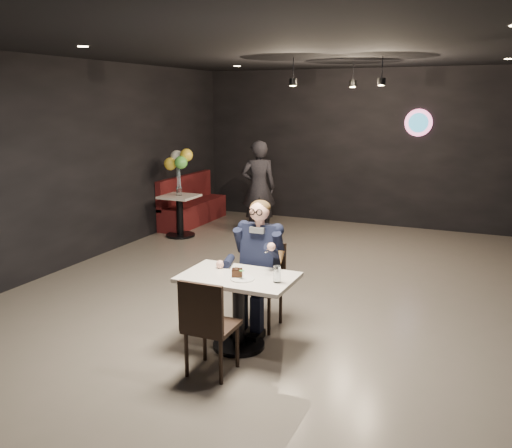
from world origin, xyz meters
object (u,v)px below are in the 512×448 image
at_px(seated_man, 260,263).
at_px(balloon_vase, 179,191).
at_px(booth_bench, 193,200).
at_px(chair_far, 260,286).
at_px(main_table, 239,312).
at_px(sundae_glass, 277,274).
at_px(passerby, 259,188).
at_px(chair_near, 212,324).
at_px(side_table, 180,216).

height_order(seated_man, balloon_vase, seated_man).
bearing_deg(booth_bench, chair_far, -51.99).
distance_m(main_table, chair_far, 0.56).
height_order(booth_bench, balloon_vase, booth_bench).
relative_size(booth_bench, balloon_vase, 12.41).
bearing_deg(sundae_glass, passerby, 115.37).
bearing_deg(chair_far, chair_near, -90.00).
bearing_deg(balloon_vase, side_table, 0.00).
height_order(sundae_glass, booth_bench, booth_bench).
bearing_deg(passerby, side_table, 6.44).
relative_size(chair_near, seated_man, 0.64).
bearing_deg(seated_man, chair_near, -90.00).
relative_size(seated_man, side_table, 1.92).
bearing_deg(passerby, balloon_vase, 6.44).
xyz_separation_m(chair_far, side_table, (-2.90, 3.09, -0.09)).
distance_m(chair_near, booth_bench, 6.10).
height_order(sundae_glass, side_table, sundae_glass).
xyz_separation_m(chair_far, passerby, (-1.69, 3.87, 0.39)).
height_order(chair_far, seated_man, seated_man).
distance_m(main_table, sundae_glass, 0.62).
relative_size(main_table, side_table, 1.47).
height_order(side_table, balloon_vase, balloon_vase).
height_order(sundae_glass, passerby, passerby).
bearing_deg(main_table, side_table, 128.51).
distance_m(chair_near, side_table, 5.10).
bearing_deg(chair_near, side_table, 123.74).
xyz_separation_m(chair_far, chair_near, (-0.00, -1.10, 0.00)).
bearing_deg(chair_far, balloon_vase, 133.14).
distance_m(seated_man, balloon_vase, 4.24).
relative_size(chair_far, passerby, 0.54).
bearing_deg(passerby, main_table, 84.69).
bearing_deg(side_table, seated_man, -46.86).
relative_size(booth_bench, side_table, 2.55).
height_order(main_table, side_table, same).
bearing_deg(sundae_glass, balloon_vase, 132.04).
relative_size(main_table, booth_bench, 0.58).
relative_size(seated_man, sundae_glass, 9.07).
xyz_separation_m(chair_far, sundae_glass, (0.42, -0.59, 0.37)).
bearing_deg(chair_near, main_table, 89.10).
distance_m(sundae_glass, balloon_vase, 4.95).
distance_m(booth_bench, balloon_vase, 1.10).
distance_m(main_table, chair_near, 0.56).
height_order(booth_bench, passerby, passerby).
bearing_deg(side_table, sundae_glass, -47.96).
distance_m(side_table, balloon_vase, 0.45).
bearing_deg(side_table, main_table, -51.49).
height_order(chair_near, balloon_vase, chair_near).
distance_m(chair_far, balloon_vase, 4.26).
bearing_deg(passerby, booth_bench, -34.78).
height_order(chair_far, balloon_vase, chair_far).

